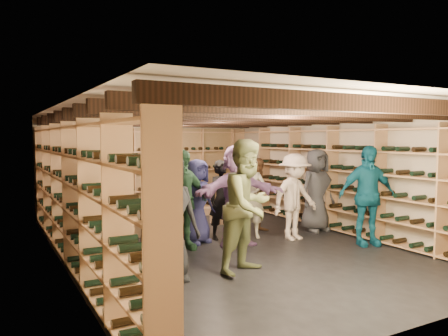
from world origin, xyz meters
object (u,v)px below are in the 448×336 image
person_2 (248,206)px  person_8 (259,195)px  crate_loose (207,211)px  person_7 (251,197)px  person_0 (168,216)px  person_4 (367,195)px  person_12 (317,190)px  person_1 (222,200)px  person_6 (197,201)px  crate_stack_right (223,215)px  person_9 (106,200)px  crate_stack_left (129,220)px  person_3 (295,197)px  person_11 (237,195)px  person_10 (181,200)px

person_2 → person_8: (1.59, 2.14, -0.19)m
crate_loose → person_7: 2.79m
person_0 → person_7: (2.30, 1.59, -0.09)m
person_4 → person_12: bearing=109.0°
person_2 → person_0: bearing=148.9°
person_1 → person_8: person_8 is taller
person_6 → crate_stack_right: bearing=27.5°
crate_stack_right → person_9: size_ratio=0.35×
crate_stack_right → person_7: 1.63m
crate_stack_left → person_9: (-0.42, 0.00, 0.41)m
person_0 → person_3: size_ratio=1.08×
person_11 → person_12: (2.03, 0.26, -0.06)m
person_11 → person_9: bearing=149.2°
person_10 → person_11: person_11 is taller
crate_stack_left → person_6: size_ratio=0.45×
person_9 → person_11: (1.92, -1.54, 0.15)m
person_2 → person_11: 1.53m
person_0 → person_12: (3.80, 1.45, -0.03)m
person_1 → crate_stack_left: bearing=147.6°
crate_stack_right → person_4: person_4 is taller
person_1 → person_2: size_ratio=0.79×
person_0 → person_4: (3.80, 0.12, 0.01)m
crate_stack_right → person_11: person_11 is taller
person_10 → person_12: size_ratio=1.02×
person_10 → person_7: bearing=-0.7°
person_1 → person_7: bearing=-16.2°
person_4 → person_6: bearing=167.5°
person_1 → crate_stack_right: bearing=61.4°
crate_stack_right → person_11: size_ratio=0.29×
crate_stack_right → person_7: (-0.23, -1.49, 0.61)m
person_4 → person_6: size_ratio=1.16×
person_6 → crate_stack_left: bearing=113.2°
crate_stack_left → person_1: person_1 is taller
person_3 → person_7: bearing=133.3°
person_4 → person_8: person_4 is taller
person_9 → crate_stack_left: bearing=8.1°
crate_stack_right → person_4: 3.31m
person_3 → person_11: (-1.17, 0.13, 0.09)m
person_8 → person_9: (-2.87, 0.79, -0.00)m
person_11 → person_8: bearing=46.3°
person_8 → person_9: bearing=172.1°
crate_stack_left → crate_loose: size_ratio=1.36×
person_7 → person_12: bearing=19.1°
person_0 → person_2: (1.13, -0.20, 0.07)m
crate_loose → person_6: bearing=-120.0°
person_2 → crate_loose: bearing=49.2°
person_8 → crate_stack_right: bearing=107.2°
person_2 → person_3: (1.81, 1.26, -0.14)m
person_2 → person_10: person_2 is taller
crate_stack_right → person_8: size_ratio=0.35×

